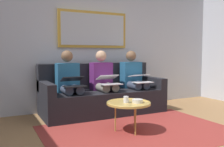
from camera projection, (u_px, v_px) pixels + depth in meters
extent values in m
cube|color=#B7BCC6|center=(92.00, 43.00, 4.92)|extent=(6.00, 0.12, 2.60)
cube|color=maroon|center=(139.00, 131.00, 3.46)|extent=(2.60, 1.80, 0.01)
cube|color=black|center=(103.00, 102.00, 4.51)|extent=(2.20, 0.90, 0.42)
cube|color=black|center=(96.00, 76.00, 4.79)|extent=(2.20, 0.20, 0.48)
cube|color=black|center=(150.00, 82.00, 4.95)|extent=(0.14, 0.90, 0.20)
cube|color=black|center=(46.00, 88.00, 4.03)|extent=(0.14, 0.90, 0.20)
cube|color=#B7892D|center=(93.00, 30.00, 4.81)|extent=(1.40, 0.04, 0.70)
cube|color=#B2B7BC|center=(94.00, 29.00, 4.79)|extent=(1.30, 0.01, 0.60)
cylinder|color=tan|center=(129.00, 103.00, 3.41)|extent=(0.61, 0.61, 0.03)
torus|color=tan|center=(129.00, 102.00, 3.41)|extent=(0.61, 0.61, 0.02)
cylinder|color=#B28E42|center=(135.00, 121.00, 3.26)|extent=(0.02, 0.02, 0.39)
cylinder|color=#B28E42|center=(135.00, 115.00, 3.58)|extent=(0.02, 0.02, 0.39)
cylinder|color=#B28E42|center=(115.00, 118.00, 3.43)|extent=(0.02, 0.02, 0.39)
cylinder|color=silver|center=(126.00, 99.00, 3.39)|extent=(0.07, 0.07, 0.09)
cylinder|color=beige|center=(137.00, 101.00, 3.38)|extent=(0.15, 0.15, 0.05)
cube|color=#235B84|center=(131.00, 75.00, 4.85)|extent=(0.38, 0.22, 0.50)
sphere|color=brown|center=(131.00, 56.00, 4.82)|extent=(0.20, 0.20, 0.20)
cylinder|color=#384256|center=(141.00, 85.00, 4.72)|extent=(0.14, 0.42, 0.14)
cylinder|color=#384256|center=(133.00, 85.00, 4.64)|extent=(0.14, 0.42, 0.14)
cylinder|color=#384256|center=(147.00, 101.00, 4.55)|extent=(0.11, 0.11, 0.42)
cylinder|color=#384256|center=(138.00, 102.00, 4.47)|extent=(0.11, 0.11, 0.42)
cube|color=white|center=(143.00, 82.00, 4.48)|extent=(0.35, 0.22, 0.01)
cube|color=white|center=(139.00, 76.00, 4.59)|extent=(0.35, 0.21, 0.05)
cube|color=#A5C6EA|center=(139.00, 75.00, 4.58)|extent=(0.31, 0.19, 0.04)
cube|color=#66236B|center=(101.00, 76.00, 4.56)|extent=(0.38, 0.22, 0.50)
sphere|color=tan|center=(101.00, 56.00, 4.53)|extent=(0.20, 0.20, 0.20)
cylinder|color=gray|center=(111.00, 87.00, 4.43)|extent=(0.14, 0.42, 0.14)
cylinder|color=gray|center=(101.00, 87.00, 4.35)|extent=(0.14, 0.42, 0.14)
cylinder|color=gray|center=(116.00, 104.00, 4.27)|extent=(0.11, 0.11, 0.42)
cylinder|color=gray|center=(106.00, 105.00, 4.19)|extent=(0.11, 0.11, 0.42)
cube|color=silver|center=(111.00, 84.00, 4.20)|extent=(0.35, 0.22, 0.01)
cube|color=silver|center=(107.00, 77.00, 4.32)|extent=(0.35, 0.20, 0.09)
cube|color=#A5C6EA|center=(108.00, 77.00, 4.32)|extent=(0.32, 0.18, 0.08)
cube|color=#235B84|center=(67.00, 78.00, 4.28)|extent=(0.38, 0.22, 0.50)
sphere|color=brown|center=(67.00, 56.00, 4.25)|extent=(0.20, 0.20, 0.20)
cylinder|color=#384256|center=(76.00, 89.00, 4.15)|extent=(0.14, 0.42, 0.14)
cylinder|color=#384256|center=(66.00, 90.00, 4.07)|extent=(0.14, 0.42, 0.14)
cylinder|color=#384256|center=(81.00, 108.00, 3.98)|extent=(0.11, 0.11, 0.42)
cylinder|color=#384256|center=(70.00, 109.00, 3.90)|extent=(0.11, 0.11, 0.42)
cube|color=black|center=(75.00, 86.00, 3.91)|extent=(0.35, 0.22, 0.01)
cube|color=black|center=(72.00, 79.00, 4.04)|extent=(0.35, 0.20, 0.09)
cube|color=#A5C6EA|center=(72.00, 79.00, 4.03)|extent=(0.32, 0.18, 0.08)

